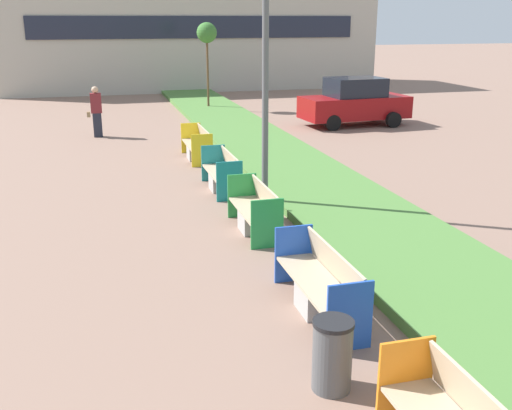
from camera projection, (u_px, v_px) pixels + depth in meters
The scene contains 11 objects.
planter_grass_strip at pixel (343, 205), 13.35m from camera, with size 2.80×120.00×0.18m.
building_backdrop at pixel (190, 32), 36.07m from camera, with size 21.63×6.26×6.53m.
bench_blue_frame at pixel (321, 288), 8.59m from camera, with size 0.65×2.24×0.94m.
bench_green_frame at pixel (255, 214), 11.87m from camera, with size 0.65×1.95×0.94m.
bench_teal_frame at pixel (222, 176), 14.72m from camera, with size 0.65×1.95×0.94m.
bench_yellow_frame at pixel (198, 147), 17.97m from camera, with size 0.65×2.00×0.94m.
litter_bin at pixel (332, 355), 6.76m from camera, with size 0.47×0.47×0.86m.
street_lamp_post at pixel (266, 25), 12.29m from camera, with size 0.24×0.44×7.12m.
sapling_tree_far at pixel (207, 34), 26.78m from camera, with size 0.91×0.91×3.90m.
pedestrian_walking at pixel (96, 111), 21.19m from camera, with size 0.53×0.24×1.79m.
parked_car_distant at pixel (355, 102), 23.52m from camera, with size 4.32×2.06×1.86m.
Camera 1 is at (-2.02, 0.22, 4.07)m, focal length 42.00 mm.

